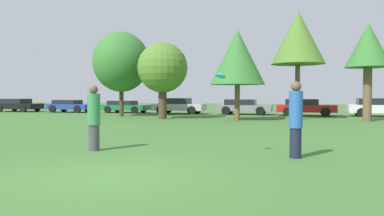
# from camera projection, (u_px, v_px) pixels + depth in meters

# --- Properties ---
(ground_plane) EXTENTS (120.00, 120.00, 0.00)m
(ground_plane) POSITION_uv_depth(u_px,v_px,m) (107.00, 176.00, 7.39)
(ground_plane) COLOR #3D6B2D
(person_thrower) EXTENTS (0.37, 0.37, 1.90)m
(person_thrower) POSITION_uv_depth(u_px,v_px,m) (94.00, 118.00, 10.71)
(person_thrower) COLOR #3F3F47
(person_thrower) RESTS_ON ground
(person_catcher) EXTENTS (0.35, 0.35, 1.97)m
(person_catcher) POSITION_uv_depth(u_px,v_px,m) (296.00, 119.00, 9.44)
(person_catcher) COLOR #191E33
(person_catcher) RESTS_ON ground
(frisbee) EXTENTS (0.29, 0.27, 0.16)m
(frisbee) POSITION_uv_depth(u_px,v_px,m) (221.00, 76.00, 9.55)
(frisbee) COLOR #19B2D8
(tree_0) EXTENTS (4.19, 4.19, 6.33)m
(tree_0) POSITION_uv_depth(u_px,v_px,m) (121.00, 62.00, 27.55)
(tree_0) COLOR #473323
(tree_0) RESTS_ON ground
(tree_1) EXTENTS (3.36, 3.36, 5.13)m
(tree_1) POSITION_uv_depth(u_px,v_px,m) (162.00, 68.00, 24.68)
(tree_1) COLOR #473323
(tree_1) RESTS_ON ground
(tree_2) EXTENTS (3.46, 3.46, 5.73)m
(tree_2) POSITION_uv_depth(u_px,v_px,m) (237.00, 57.00, 23.27)
(tree_2) COLOR brown
(tree_2) RESTS_ON ground
(tree_3) EXTENTS (3.50, 3.50, 7.16)m
(tree_3) POSITION_uv_depth(u_px,v_px,m) (298.00, 38.00, 24.35)
(tree_3) COLOR brown
(tree_3) RESTS_ON ground
(tree_4) EXTENTS (2.67, 2.67, 5.96)m
(tree_4) POSITION_uv_depth(u_px,v_px,m) (368.00, 47.00, 22.31)
(tree_4) COLOR brown
(tree_4) RESTS_ON ground
(parked_car_black) EXTENTS (4.39, 2.13, 1.24)m
(parked_car_black) POSITION_uv_depth(u_px,v_px,m) (18.00, 105.00, 35.36)
(parked_car_black) COLOR black
(parked_car_black) RESTS_ON ground
(parked_car_blue) EXTENTS (4.23, 1.96, 1.14)m
(parked_car_blue) POSITION_uv_depth(u_px,v_px,m) (70.00, 106.00, 33.97)
(parked_car_blue) COLOR #1E389E
(parked_car_blue) RESTS_ON ground
(parked_car_green) EXTENTS (4.25, 2.08, 1.08)m
(parked_car_green) POSITION_uv_depth(u_px,v_px,m) (125.00, 106.00, 33.09)
(parked_car_green) COLOR #196633
(parked_car_green) RESTS_ON ground
(parked_car_silver) EXTENTS (4.42, 2.08, 1.33)m
(parked_car_silver) POSITION_uv_depth(u_px,v_px,m) (178.00, 105.00, 31.37)
(parked_car_silver) COLOR #B2B2B7
(parked_car_silver) RESTS_ON ground
(parked_car_grey) EXTENTS (4.46, 2.12, 1.24)m
(parked_car_grey) POSITION_uv_depth(u_px,v_px,m) (243.00, 106.00, 30.22)
(parked_car_grey) COLOR slate
(parked_car_grey) RESTS_ON ground
(parked_car_red) EXTENTS (4.44, 2.07, 1.29)m
(parked_car_red) POSITION_uv_depth(u_px,v_px,m) (305.00, 107.00, 28.48)
(parked_car_red) COLOR red
(parked_car_red) RESTS_ON ground
(parked_car_white) EXTENTS (4.45, 2.04, 1.36)m
(parked_car_white) POSITION_uv_depth(u_px,v_px,m) (378.00, 107.00, 27.38)
(parked_car_white) COLOR silver
(parked_car_white) RESTS_ON ground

